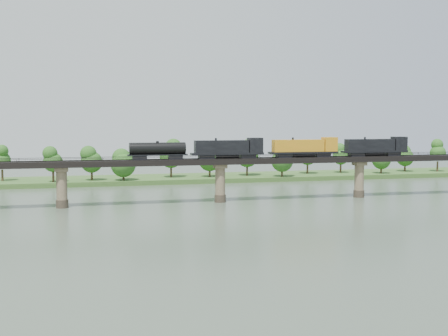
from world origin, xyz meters
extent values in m
plane|color=#3A4939|center=(0.00, 0.00, 0.00)|extent=(400.00, 400.00, 0.00)
cube|color=#315421|center=(0.00, 85.00, 0.80)|extent=(300.00, 24.00, 1.60)
cylinder|color=#473A2D|center=(-40.00, 30.00, 1.00)|extent=(3.00, 3.00, 2.00)
cylinder|color=#837255|center=(-40.00, 30.00, 5.50)|extent=(2.60, 2.60, 9.00)
cube|color=#837255|center=(-40.00, 30.00, 9.50)|extent=(3.20, 3.20, 1.00)
cylinder|color=#473A2D|center=(0.00, 30.00, 1.00)|extent=(3.00, 3.00, 2.00)
cylinder|color=#837255|center=(0.00, 30.00, 5.50)|extent=(2.60, 2.60, 9.00)
cube|color=#837255|center=(0.00, 30.00, 9.50)|extent=(3.20, 3.20, 1.00)
cylinder|color=#473A2D|center=(40.00, 30.00, 1.00)|extent=(3.00, 3.00, 2.00)
cylinder|color=#837255|center=(40.00, 30.00, 5.50)|extent=(2.60, 2.60, 9.00)
cube|color=#837255|center=(40.00, 30.00, 9.50)|extent=(3.20, 3.20, 1.00)
cube|color=black|center=(0.00, 30.00, 10.75)|extent=(220.00, 5.00, 1.50)
cube|color=black|center=(0.00, 29.25, 11.58)|extent=(220.00, 0.12, 0.16)
cube|color=black|center=(0.00, 30.75, 11.58)|extent=(220.00, 0.12, 0.16)
cube|color=black|center=(0.00, 27.60, 12.20)|extent=(220.00, 0.10, 0.10)
cube|color=black|center=(0.00, 32.40, 12.20)|extent=(220.00, 0.10, 0.10)
cube|color=black|center=(0.00, 27.60, 11.85)|extent=(0.08, 0.08, 0.70)
cube|color=black|center=(0.00, 32.40, 11.85)|extent=(0.08, 0.08, 0.70)
cylinder|color=#382619|center=(-60.94, 84.18, 3.46)|extent=(0.70, 0.70, 3.71)
sphere|color=#1D4E16|center=(-60.94, 84.18, 8.41)|extent=(5.67, 5.67, 5.67)
sphere|color=#1D4E16|center=(-60.94, 84.18, 11.50)|extent=(4.25, 4.25, 4.25)
cylinder|color=#382619|center=(-44.43, 76.31, 3.35)|extent=(0.70, 0.70, 3.51)
sphere|color=#1D4E16|center=(-44.43, 76.31, 8.03)|extent=(6.31, 6.31, 6.31)
sphere|color=#1D4E16|center=(-44.43, 76.31, 10.96)|extent=(4.73, 4.73, 4.73)
cylinder|color=#382619|center=(-32.24, 78.84, 3.27)|extent=(0.70, 0.70, 3.34)
sphere|color=#1D4E16|center=(-32.24, 78.84, 7.73)|extent=(7.18, 7.18, 7.18)
sphere|color=#1D4E16|center=(-32.24, 78.84, 10.52)|extent=(5.39, 5.39, 5.39)
cylinder|color=#382619|center=(-22.01, 76.15, 3.01)|extent=(0.70, 0.70, 2.83)
sphere|color=#1D4E16|center=(-22.01, 76.15, 6.78)|extent=(8.26, 8.26, 8.26)
sphere|color=#1D4E16|center=(-22.01, 76.15, 9.14)|extent=(6.19, 6.19, 6.19)
cylinder|color=#382619|center=(-5.04, 82.68, 3.58)|extent=(0.70, 0.70, 3.96)
sphere|color=#1D4E16|center=(-5.04, 82.68, 8.87)|extent=(8.07, 8.07, 8.07)
sphere|color=#1D4E16|center=(-5.04, 82.68, 12.17)|extent=(6.05, 6.05, 6.05)
cylinder|color=#382619|center=(8.52, 81.14, 3.23)|extent=(0.70, 0.70, 3.27)
sphere|color=#1D4E16|center=(8.52, 81.14, 7.59)|extent=(8.03, 8.03, 8.03)
sphere|color=#1D4E16|center=(8.52, 81.14, 10.31)|extent=(6.02, 6.02, 6.02)
cylinder|color=#382619|center=(22.65, 82.31, 3.56)|extent=(0.70, 0.70, 3.92)
sphere|color=#1D4E16|center=(22.65, 82.31, 8.79)|extent=(8.29, 8.29, 8.29)
sphere|color=#1D4E16|center=(22.65, 82.31, 12.05)|extent=(6.21, 6.21, 6.21)
cylinder|color=#382619|center=(33.59, 75.35, 3.11)|extent=(0.70, 0.70, 3.02)
sphere|color=#1D4E16|center=(33.59, 75.35, 7.15)|extent=(7.74, 7.74, 7.74)
sphere|color=#1D4E16|center=(33.59, 75.35, 9.67)|extent=(5.80, 5.80, 5.80)
cylinder|color=#382619|center=(46.81, 84.03, 3.50)|extent=(0.70, 0.70, 3.80)
sphere|color=#1D4E16|center=(46.81, 84.03, 8.56)|extent=(7.47, 7.47, 7.47)
sphere|color=#1D4E16|center=(46.81, 84.03, 11.73)|extent=(5.60, 5.60, 5.60)
cylinder|color=#382619|center=(60.48, 84.26, 3.29)|extent=(0.70, 0.70, 3.38)
sphere|color=#1D4E16|center=(60.48, 84.26, 7.80)|extent=(6.23, 6.23, 6.23)
sphere|color=#1D4E16|center=(60.48, 84.26, 10.62)|extent=(4.67, 4.67, 4.67)
cylinder|color=#382619|center=(74.35, 78.39, 2.99)|extent=(0.70, 0.70, 2.77)
sphere|color=#1D4E16|center=(74.35, 78.39, 6.68)|extent=(7.04, 7.04, 7.04)
sphere|color=#1D4E16|center=(74.35, 78.39, 8.99)|extent=(5.28, 5.28, 5.28)
cylinder|color=#382619|center=(87.62, 83.57, 3.07)|extent=(0.70, 0.70, 2.94)
sphere|color=#1D4E16|center=(87.62, 83.57, 7.00)|extent=(6.73, 6.73, 6.73)
sphere|color=#1D4E16|center=(87.62, 83.57, 9.45)|extent=(5.05, 5.05, 5.05)
cylinder|color=#382619|center=(99.73, 80.10, 3.57)|extent=(0.70, 0.70, 3.94)
sphere|color=#1D4E16|center=(99.73, 80.10, 8.83)|extent=(6.17, 6.17, 6.17)
sphere|color=#1D4E16|center=(99.73, 80.10, 12.11)|extent=(4.62, 4.62, 4.62)
cube|color=black|center=(50.13, 30.00, 12.06)|extent=(4.06, 2.44, 1.12)
cube|color=black|center=(38.96, 30.00, 12.06)|extent=(4.06, 2.44, 1.12)
cube|color=black|center=(44.55, 30.00, 12.77)|extent=(19.29, 3.05, 0.51)
cube|color=black|center=(43.02, 30.00, 14.65)|extent=(14.22, 2.74, 3.25)
cube|color=black|center=(52.16, 30.00, 14.95)|extent=(3.66, 3.05, 3.86)
cylinder|color=black|center=(44.55, 30.00, 12.21)|extent=(6.09, 1.42, 1.42)
cube|color=black|center=(28.81, 30.00, 12.06)|extent=(4.06, 2.44, 1.12)
cube|color=black|center=(17.64, 30.00, 12.06)|extent=(4.06, 2.44, 1.12)
cube|color=black|center=(23.22, 30.00, 12.77)|extent=(19.29, 3.05, 0.51)
cube|color=orange|center=(21.70, 30.00, 14.65)|extent=(14.22, 2.74, 3.25)
cube|color=orange|center=(30.84, 30.00, 14.95)|extent=(3.66, 3.05, 3.86)
cylinder|color=black|center=(23.22, 30.00, 12.21)|extent=(6.09, 1.42, 1.42)
cube|color=black|center=(7.48, 30.00, 12.06)|extent=(4.06, 2.44, 1.12)
cube|color=black|center=(-3.69, 30.00, 12.06)|extent=(4.06, 2.44, 1.12)
cube|color=black|center=(1.90, 30.00, 12.77)|extent=(19.29, 3.05, 0.51)
cube|color=black|center=(0.37, 30.00, 14.65)|extent=(14.22, 2.74, 3.25)
cube|color=black|center=(9.51, 30.00, 14.95)|extent=(3.66, 3.05, 3.86)
cylinder|color=black|center=(1.90, 30.00, 12.21)|extent=(6.09, 1.42, 1.42)
cube|color=black|center=(-11.81, 30.00, 12.06)|extent=(3.55, 2.23, 1.12)
cube|color=black|center=(-20.95, 30.00, 12.06)|extent=(3.55, 2.23, 1.12)
cube|color=black|center=(-16.38, 30.00, 12.72)|extent=(15.23, 2.44, 0.30)
cylinder|color=black|center=(-16.38, 30.00, 14.34)|extent=(14.22, 3.05, 3.05)
cylinder|color=black|center=(-16.38, 30.00, 15.97)|extent=(0.71, 0.71, 0.51)
camera|label=1|loc=(-34.29, -112.19, 21.21)|focal=45.00mm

